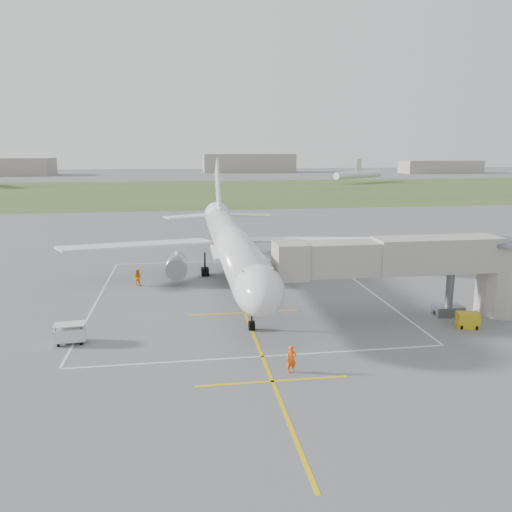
{
  "coord_description": "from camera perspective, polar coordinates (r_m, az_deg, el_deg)",
  "views": [
    {
      "loc": [
        -5.48,
        -53.26,
        14.63
      ],
      "look_at": [
        1.95,
        -4.0,
        4.0
      ],
      "focal_mm": 35.0,
      "sensor_mm": 36.0,
      "label": 1
    }
  ],
  "objects": [
    {
      "name": "ground",
      "position": [
        55.5,
        -2.61,
        -3.25
      ],
      "size": [
        700.0,
        700.0,
        0.0
      ],
      "primitive_type": "plane",
      "color": "#5F5F62",
      "rests_on": "ground"
    },
    {
      "name": "grass_strip",
      "position": [
        183.92,
        -6.9,
        7.4
      ],
      "size": [
        700.0,
        120.0,
        0.02
      ],
      "primitive_type": "cube",
      "color": "#3B5425",
      "rests_on": "ground"
    },
    {
      "name": "apron_markings",
      "position": [
        49.95,
        -1.9,
        -4.98
      ],
      "size": [
        28.2,
        60.0,
        0.01
      ],
      "color": "gold",
      "rests_on": "ground"
    },
    {
      "name": "airliner",
      "position": [
        55.24,
        -2.73,
        1.35
      ],
      "size": [
        38.93,
        46.75,
        13.52
      ],
      "color": "silver",
      "rests_on": "ground"
    },
    {
      "name": "jet_bridge",
      "position": [
        46.13,
        19.03,
        -1.0
      ],
      "size": [
        23.4,
        5.0,
        7.2
      ],
      "color": "gray",
      "rests_on": "ground"
    },
    {
      "name": "gpu_unit",
      "position": [
        45.66,
        23.03,
        -6.79
      ],
      "size": [
        1.96,
        1.58,
        1.3
      ],
      "rotation": [
        0.0,
        0.0,
        -0.25
      ],
      "color": "#B69E16",
      "rests_on": "ground"
    },
    {
      "name": "baggage_cart",
      "position": [
        41.33,
        -20.48,
        -8.28
      ],
      "size": [
        2.38,
        1.54,
        1.59
      ],
      "rotation": [
        0.0,
        0.0,
        0.08
      ],
      "color": "silver",
      "rests_on": "ground"
    },
    {
      "name": "ramp_worker_nose",
      "position": [
        34.05,
        4.06,
        -11.69
      ],
      "size": [
        0.7,
        0.48,
        1.88
      ],
      "primitive_type": "imported",
      "rotation": [
        0.0,
        0.0,
        0.05
      ],
      "color": "#FD5107",
      "rests_on": "ground"
    },
    {
      "name": "ramp_worker_wing",
      "position": [
        56.24,
        -13.38,
        -2.4
      ],
      "size": [
        1.06,
        0.93,
        1.83
      ],
      "primitive_type": "imported",
      "rotation": [
        0.0,
        0.0,
        2.83
      ],
      "color": "orange",
      "rests_on": "ground"
    },
    {
      "name": "distant_hangars",
      "position": [
        318.77,
        -10.66,
        10.14
      ],
      "size": [
        345.0,
        49.0,
        12.0
      ],
      "color": "gray",
      "rests_on": "ground"
    },
    {
      "name": "distant_aircraft",
      "position": [
        218.57,
        -8.6,
        9.02
      ],
      "size": [
        183.25,
        28.55,
        8.85
      ],
      "color": "silver",
      "rests_on": "ground"
    }
  ]
}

